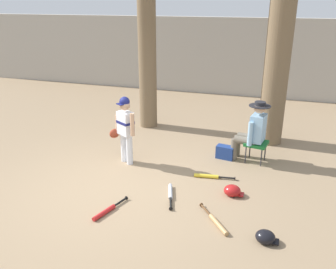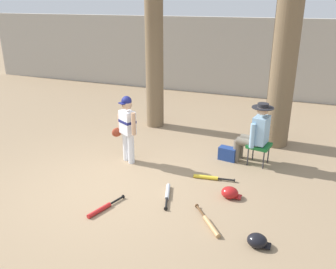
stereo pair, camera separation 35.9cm
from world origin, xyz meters
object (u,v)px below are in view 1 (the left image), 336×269
seated_spectator (252,130)px  bat_yellow_trainer (210,176)px  batting_helmet_black (266,237)px  handbag_beside_stool (225,152)px  tree_behind_spectator (281,31)px  bat_aluminum_silver (170,193)px  bat_wood_tan (216,222)px  bat_red_barrel (107,211)px  batting_helmet_red (232,191)px  young_ballplayer (125,126)px  tree_near_player (147,17)px  folding_stool (256,144)px

seated_spectator → bat_yellow_trainer: 1.28m
bat_yellow_trainer → batting_helmet_black: 1.84m
handbag_beside_stool → seated_spectator: bearing=5.7°
tree_behind_spectator → bat_yellow_trainer: (-0.90, -2.09, -2.32)m
tree_behind_spectator → seated_spectator: (-0.30, -1.13, -1.72)m
batting_helmet_black → bat_aluminum_silver: bearing=154.2°
bat_wood_tan → bat_aluminum_silver: same height
bat_red_barrel → batting_helmet_red: batting_helmet_red is taller
bat_red_barrel → young_ballplayer: bearing=104.7°
bat_aluminum_silver → batting_helmet_red: (0.94, 0.31, 0.05)m
tree_behind_spectator → batting_helmet_black: bearing=-87.6°
tree_near_player → handbag_beside_stool: size_ratio=17.26×
handbag_beside_stool → bat_aluminum_silver: bearing=-109.4°
tree_near_player → folding_stool: size_ratio=12.67×
folding_stool → bat_wood_tan: bearing=-98.2°
bat_wood_tan → bat_red_barrel: (-1.59, -0.22, 0.00)m
bat_wood_tan → seated_spectator: bearing=84.2°
tree_near_player → tree_behind_spectator: (2.91, -0.19, -0.21)m
handbag_beside_stool → batting_helmet_black: (0.93, -2.43, -0.05)m
tree_behind_spectator → handbag_beside_stool: tree_behind_spectator is taller
bat_aluminum_silver → batting_helmet_red: 0.99m
handbag_beside_stool → bat_wood_tan: bearing=-83.6°
seated_spectator → bat_wood_tan: seated_spectator is taller
bat_aluminum_silver → bat_wood_tan: bearing=-32.9°
tree_behind_spectator → young_ballplayer: tree_behind_spectator is taller
tree_near_player → young_ballplayer: (0.35, -2.13, -1.82)m
batting_helmet_black → tree_behind_spectator: bearing=92.4°
handbag_beside_stool → batting_helmet_black: bearing=-69.1°
folding_stool → bat_red_barrel: 3.16m
seated_spectator → batting_helmet_red: size_ratio=3.73×
folding_stool → bat_aluminum_silver: bearing=-124.3°
bat_wood_tan → batting_helmet_black: size_ratio=2.13×
young_ballplayer → bat_aluminum_silver: size_ratio=1.85×
tree_behind_spectator → bat_yellow_trainer: bearing=-113.2°
tree_behind_spectator → batting_helmet_black: (0.15, -3.61, -2.28)m
bat_red_barrel → bat_yellow_trainer: (1.22, 1.54, 0.00)m
tree_behind_spectator → handbag_beside_stool: 2.64m
young_ballplayer → bat_aluminum_silver: bearing=-37.8°
bat_wood_tan → bat_red_barrel: same height
seated_spectator → handbag_beside_stool: seated_spectator is taller
bat_yellow_trainer → batting_helmet_black: bearing=-55.4°
young_ballplayer → batting_helmet_red: young_ballplayer is taller
tree_behind_spectator → batting_helmet_black: 4.27m
seated_spectator → bat_wood_tan: (-0.23, -2.28, -0.61)m
tree_near_player → young_ballplayer: 2.83m
handbag_beside_stool → bat_aluminum_silver: 1.79m
bat_wood_tan → batting_helmet_red: 0.87m
bat_aluminum_silver → batting_helmet_black: (1.52, -0.74, 0.04)m
seated_spectator → bat_wood_tan: size_ratio=1.85×
bat_yellow_trainer → tree_behind_spectator: bearing=66.8°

